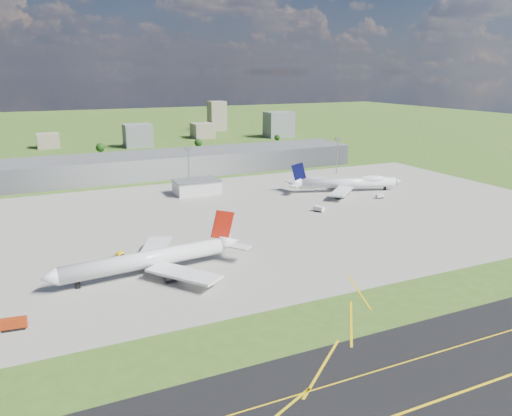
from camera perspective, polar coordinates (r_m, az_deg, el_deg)
name	(u,v)px	position (r m, az deg, el deg)	size (l,w,h in m)	color
ground	(160,179)	(346.82, -10.96, 3.22)	(1400.00, 1400.00, 0.00)	#38581B
taxiway	(450,396)	(128.12, 21.30, -19.42)	(1400.00, 60.00, 0.06)	black
apron	(235,219)	(248.10, -2.39, -1.30)	(360.00, 190.00, 0.08)	gray
terminal	(154,165)	(359.71, -11.61, 4.84)	(300.00, 42.00, 15.00)	gray
ops_building	(197,187)	(301.62, -6.80, 2.38)	(26.00, 16.00, 8.00)	silver
mast_center	(188,161)	(312.97, -7.75, 5.38)	(3.50, 2.00, 25.90)	gray
mast_east	(337,149)	(360.62, 9.27, 6.62)	(3.50, 2.00, 25.90)	gray
airliner_red_twin	(152,259)	(185.12, -11.76, -5.75)	(73.38, 56.92, 20.13)	white
airliner_blue_quad	(348,183)	(310.27, 10.46, 2.82)	(69.62, 53.38, 18.65)	white
fire_truck	(14,324)	(160.79, -25.97, -11.86)	(7.52, 3.52, 3.26)	#A12D0B
tug_yellow	(120,254)	(206.66, -15.30, -5.07)	(3.60, 3.38, 1.62)	yellow
van_white_near	(319,209)	(263.04, 7.20, -0.13)	(4.49, 6.24, 2.86)	white
van_white_far	(380,196)	(297.58, 13.98, 1.31)	(4.90, 2.60, 2.47)	silver
bldg_cw	(48,141)	(524.06, -22.67, 7.12)	(20.00, 18.00, 14.00)	gray
bldg_c	(138,136)	(503.59, -13.36, 8.06)	(26.00, 20.00, 22.00)	slate
bldg_ce	(202,131)	(563.28, -6.14, 8.80)	(22.00, 24.00, 16.00)	gray
bldg_e	(279,124)	(566.59, 2.63, 9.52)	(30.00, 22.00, 28.00)	slate
bldg_tall_e	(217,116)	(631.96, -4.49, 10.45)	(20.00, 18.00, 36.00)	gray
tree_c	(100,147)	(468.28, -17.37, 6.62)	(8.10, 8.10, 9.90)	#382314
tree_e	(198,143)	(483.55, -6.60, 7.42)	(7.65, 7.65, 9.35)	#382314
tree_far_e	(277,137)	(527.64, 2.44, 8.06)	(6.30, 6.30, 7.70)	#382314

